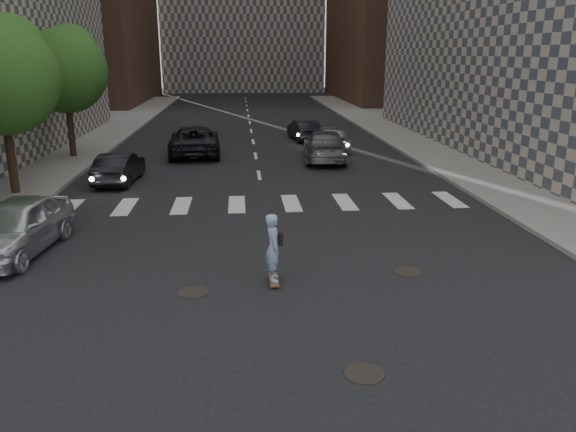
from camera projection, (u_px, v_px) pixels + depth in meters
name	position (u px, v px, depth m)	size (l,w,h in m)	color
ground	(284.00, 312.00, 11.96)	(160.00, 160.00, 0.00)	black
sidewalk_right	(507.00, 148.00, 32.27)	(13.00, 80.00, 0.15)	gray
tree_b	(2.00, 72.00, 20.52)	(4.20, 4.20, 6.60)	#382619
tree_c	(66.00, 67.00, 28.17)	(4.20, 4.20, 6.60)	#382619
manhole_a	(364.00, 373.00, 9.66)	(0.70, 0.70, 0.02)	black
manhole_b	(193.00, 292.00, 12.93)	(0.70, 0.70, 0.02)	black
manhole_c	(408.00, 272.00, 14.14)	(0.70, 0.70, 0.02)	black
skateboarder	(274.00, 247.00, 13.24)	(0.42, 0.87, 1.73)	brown
silver_sedan	(15.00, 227.00, 15.29)	(1.80, 4.48, 1.53)	silver
traffic_car_a	(119.00, 168.00, 23.71)	(1.36, 3.90, 1.28)	black
traffic_car_b	(325.00, 146.00, 28.62)	(2.14, 5.28, 1.53)	#525459
traffic_car_c	(195.00, 141.00, 30.15)	(2.58, 5.60, 1.56)	black
traffic_car_d	(330.00, 138.00, 31.59)	(1.67, 4.15, 1.41)	#B1B4B9
traffic_car_e	(304.00, 130.00, 35.35)	(1.37, 3.94, 1.30)	black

